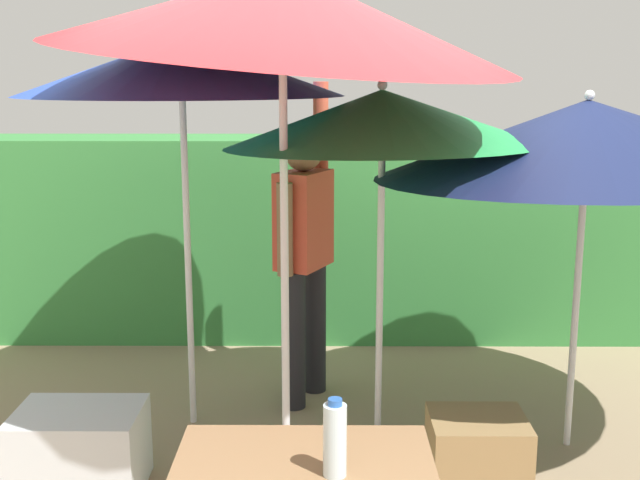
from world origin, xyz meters
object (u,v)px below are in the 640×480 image
(cooler_box, at_px, (80,450))
(umbrella_orange, at_px, (382,118))
(umbrella_rainbow, at_px, (181,67))
(bottle_water, at_px, (335,439))
(umbrella_yellow, at_px, (587,138))
(umbrella_navy, at_px, (286,13))
(crate_cardboard, at_px, (477,457))
(person_vendor, at_px, (304,247))

(cooler_box, bearing_deg, umbrella_orange, 20.58)
(umbrella_rainbow, distance_m, bottle_water, 2.41)
(bottle_water, bearing_deg, umbrella_orange, 81.98)
(umbrella_yellow, height_order, bottle_water, umbrella_yellow)
(umbrella_orange, bearing_deg, bottle_water, -98.02)
(umbrella_yellow, xyz_separation_m, bottle_water, (-1.25, -1.74, -0.75))
(umbrella_orange, height_order, umbrella_navy, umbrella_navy)
(umbrella_orange, xyz_separation_m, crate_cardboard, (0.42, -0.59, -1.51))
(umbrella_yellow, xyz_separation_m, cooler_box, (-2.43, -0.47, -1.42))
(person_vendor, bearing_deg, umbrella_navy, -92.42)
(crate_cardboard, distance_m, bottle_water, 1.54)
(umbrella_navy, bearing_deg, crate_cardboard, -5.29)
(person_vendor, bearing_deg, umbrella_rainbow, -151.45)
(umbrella_yellow, height_order, umbrella_navy, umbrella_navy)
(umbrella_orange, distance_m, crate_cardboard, 1.68)
(umbrella_yellow, relative_size, crate_cardboard, 4.79)
(cooler_box, bearing_deg, umbrella_yellow, 11.04)
(umbrella_yellow, xyz_separation_m, person_vendor, (-1.40, 0.61, -0.68))
(crate_cardboard, bearing_deg, cooler_box, 178.35)
(umbrella_orange, distance_m, person_vendor, 1.03)
(umbrella_navy, xyz_separation_m, crate_cardboard, (0.87, -0.08, -1.98))
(umbrella_yellow, bearing_deg, cooler_box, -168.96)
(umbrella_navy, distance_m, person_vendor, 1.63)
(umbrella_navy, relative_size, person_vendor, 1.33)
(cooler_box, relative_size, crate_cardboard, 1.33)
(umbrella_rainbow, distance_m, umbrella_yellow, 2.07)
(umbrella_rainbow, relative_size, bottle_water, 8.97)
(person_vendor, bearing_deg, bottle_water, -86.33)
(umbrella_yellow, height_order, cooler_box, umbrella_yellow)
(umbrella_navy, bearing_deg, umbrella_yellow, 17.16)
(umbrella_orange, bearing_deg, umbrella_navy, -131.40)
(umbrella_orange, height_order, bottle_water, umbrella_orange)
(person_vendor, bearing_deg, umbrella_yellow, -23.51)
(person_vendor, xyz_separation_m, cooler_box, (-1.02, -1.08, -0.74))
(cooler_box, relative_size, bottle_water, 2.43)
(umbrella_rainbow, distance_m, cooler_box, 1.95)
(umbrella_rainbow, bearing_deg, umbrella_orange, -11.60)
(umbrella_rainbow, xyz_separation_m, crate_cardboard, (1.44, -0.80, -1.76))
(cooler_box, bearing_deg, bottle_water, -47.13)
(crate_cardboard, bearing_deg, umbrella_yellow, 42.31)
(umbrella_navy, xyz_separation_m, cooler_box, (-0.98, -0.03, -1.97))
(umbrella_rainbow, distance_m, umbrella_orange, 1.07)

